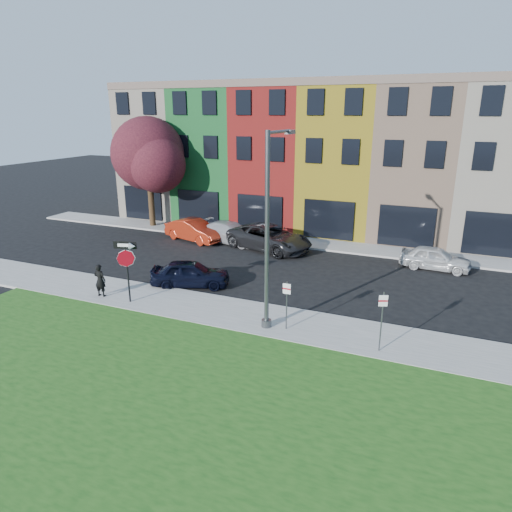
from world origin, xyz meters
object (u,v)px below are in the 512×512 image
at_px(man, 100,280).
at_px(street_lamp, 269,233).
at_px(stop_sign, 126,259).
at_px(sedan_near, 190,273).

bearing_deg(man, street_lamp, 177.06).
bearing_deg(stop_sign, sedan_near, 48.53).
distance_m(stop_sign, man, 2.09).
xyz_separation_m(man, street_lamp, (8.37, 0.26, 3.10)).
relative_size(stop_sign, man, 1.83).
bearing_deg(sedan_near, man, 113.15).
xyz_separation_m(man, sedan_near, (3.07, 3.02, -0.24)).
xyz_separation_m(sedan_near, street_lamp, (5.31, -2.77, 3.34)).
bearing_deg(street_lamp, man, -174.77).
xyz_separation_m(stop_sign, man, (-1.66, 0.04, -1.26)).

